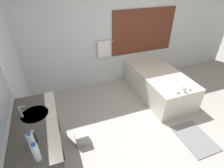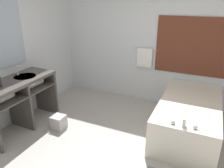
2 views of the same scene
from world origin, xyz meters
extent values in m
plane|color=#A8A39E|center=(0.00, 0.00, 0.00)|extent=(16.00, 16.00, 0.00)
cube|color=silver|center=(0.00, 2.23, 1.35)|extent=(7.40, 0.06, 2.70)
cube|color=brown|center=(0.78, 2.19, 1.29)|extent=(1.70, 0.02, 1.10)
cylinder|color=silver|center=(-0.30, 2.16, 1.15)|extent=(0.50, 0.02, 0.02)
cube|color=white|center=(-0.30, 2.15, 0.98)|extent=(0.32, 0.04, 0.40)
cube|color=#4C4742|center=(-1.90, 0.19, 0.88)|extent=(0.58, 1.36, 0.05)
cube|color=#4C4742|center=(-1.90, 0.19, 0.65)|extent=(0.55, 1.29, 0.02)
cylinder|color=white|center=(-1.90, 0.40, 0.83)|extent=(0.37, 0.37, 0.13)
cube|color=#4C4742|center=(-1.90, 0.19, 0.43)|extent=(0.53, 0.04, 0.85)
cube|color=#4C4742|center=(-1.90, 0.85, 0.43)|extent=(0.53, 0.04, 0.85)
cylinder|color=white|center=(-1.86, -0.15, 0.73)|extent=(0.13, 0.37, 0.13)
cylinder|color=white|center=(-1.86, 0.53, 0.73)|extent=(0.13, 0.37, 0.13)
cylinder|color=silver|center=(-2.06, 0.40, 0.91)|extent=(0.04, 0.04, 0.02)
cylinder|color=silver|center=(-2.06, 0.40, 1.00)|extent=(0.02, 0.02, 0.16)
cube|color=silver|center=(-2.02, 0.40, 1.07)|extent=(0.07, 0.01, 0.01)
cube|color=silver|center=(0.78, 1.26, 0.30)|extent=(0.94, 1.86, 0.59)
ellipsoid|color=white|center=(0.78, 1.26, 0.44)|extent=(0.68, 1.34, 0.30)
cube|color=silver|center=(0.78, 0.43, 0.65)|extent=(0.04, 0.07, 0.12)
sphere|color=silver|center=(0.64, 0.43, 0.62)|extent=(0.06, 0.06, 0.06)
sphere|color=silver|center=(0.92, 0.43, 0.62)|extent=(0.06, 0.06, 0.06)
cylinder|color=#28282D|center=(-1.89, -0.11, 0.98)|extent=(0.06, 0.06, 0.16)
cube|color=#B2B2B2|center=(-1.30, 0.43, 0.12)|extent=(0.22, 0.22, 0.24)
camera|label=1|loc=(-1.51, -1.69, 2.60)|focal=28.00mm
camera|label=2|loc=(0.94, -2.19, 2.18)|focal=35.00mm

